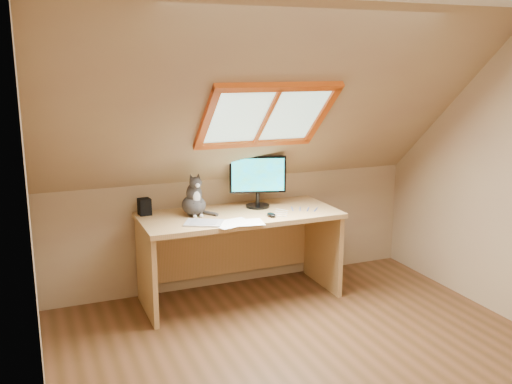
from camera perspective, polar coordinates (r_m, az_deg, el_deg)
name	(u,v)px	position (r m, az deg, el deg)	size (l,w,h in m)	color
ground	(327,372)	(4.02, 7.10, -17.44)	(3.50, 3.50, 0.00)	brown
room_shell	(341,164)	(3.45, 8.51, 2.83)	(3.52, 3.52, 2.41)	tan
desk	(237,237)	(4.98, -1.93, -4.49)	(1.69, 0.74, 0.77)	tan
monitor	(258,178)	(4.98, 0.18, 1.41)	(0.49, 0.21, 0.46)	black
cat	(194,200)	(4.77, -6.21, -0.82)	(0.22, 0.26, 0.37)	#3D3836
desk_speaker	(144,207)	(4.87, -11.09, -1.45)	(0.10, 0.10, 0.14)	black
graphics_tablet	(204,223)	(4.55, -5.24, -3.09)	(0.29, 0.21, 0.01)	#B2B2B7
mouse	(271,215)	(4.73, 1.55, -2.29)	(0.06, 0.11, 0.03)	black
papers	(233,222)	(4.56, -2.30, -3.05)	(0.35, 0.30, 0.01)	white
cables	(295,211)	(4.92, 3.94, -1.87)	(0.51, 0.26, 0.01)	silver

